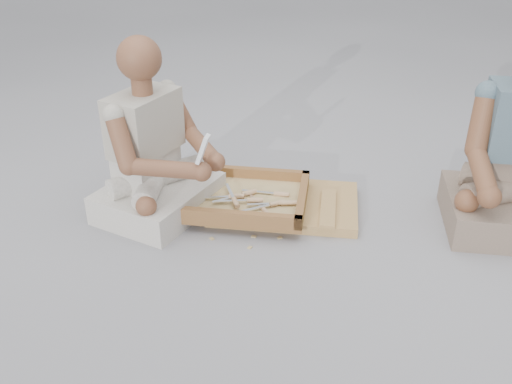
% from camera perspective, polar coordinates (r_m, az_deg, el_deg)
% --- Properties ---
extents(ground, '(60.00, 60.00, 0.00)m').
position_cam_1_polar(ground, '(2.24, -1.15, -7.92)').
color(ground, '#97969B').
rests_on(ground, ground).
extents(carved_panel, '(0.77, 0.63, 0.04)m').
position_cam_1_polar(carved_panel, '(2.64, 2.91, -1.17)').
color(carved_panel, olive).
rests_on(carved_panel, ground).
extents(tool_tray, '(0.68, 0.60, 0.07)m').
position_cam_1_polar(tool_tray, '(2.59, -1.23, -0.59)').
color(tool_tray, brown).
rests_on(tool_tray, carved_panel).
extents(chisel_0, '(0.18, 0.15, 0.02)m').
position_cam_1_polar(chisel_0, '(2.49, 0.84, -1.84)').
color(chisel_0, white).
rests_on(chisel_0, tool_tray).
extents(chisel_1, '(0.22, 0.07, 0.02)m').
position_cam_1_polar(chisel_1, '(2.61, 2.10, -0.16)').
color(chisel_1, white).
rests_on(chisel_1, tool_tray).
extents(chisel_2, '(0.15, 0.18, 0.02)m').
position_cam_1_polar(chisel_2, '(2.51, 1.68, -1.22)').
color(chisel_2, white).
rests_on(chisel_2, tool_tray).
extents(chisel_3, '(0.20, 0.13, 0.02)m').
position_cam_1_polar(chisel_3, '(2.54, -0.60, -0.81)').
color(chisel_3, white).
rests_on(chisel_3, tool_tray).
extents(chisel_4, '(0.16, 0.18, 0.02)m').
position_cam_1_polar(chisel_4, '(2.52, -2.16, -0.82)').
color(chisel_4, white).
rests_on(chisel_4, tool_tray).
extents(chisel_5, '(0.14, 0.19, 0.02)m').
position_cam_1_polar(chisel_5, '(2.59, -1.14, -0.17)').
color(chisel_5, white).
rests_on(chisel_5, tool_tray).
extents(chisel_6, '(0.20, 0.13, 0.02)m').
position_cam_1_polar(chisel_6, '(2.57, -2.47, -0.44)').
color(chisel_6, white).
rests_on(chisel_6, tool_tray).
extents(chisel_7, '(0.20, 0.13, 0.02)m').
position_cam_1_polar(chisel_7, '(2.52, 2.80, -1.11)').
color(chisel_7, white).
rests_on(chisel_7, tool_tray).
extents(wood_chip_0, '(0.02, 0.02, 0.00)m').
position_cam_1_polar(wood_chip_0, '(2.73, 7.94, -0.84)').
color(wood_chip_0, tan).
rests_on(wood_chip_0, ground).
extents(wood_chip_1, '(0.02, 0.02, 0.00)m').
position_cam_1_polar(wood_chip_1, '(2.91, 3.55, 1.38)').
color(wood_chip_1, tan).
rests_on(wood_chip_1, ground).
extents(wood_chip_2, '(0.02, 0.02, 0.00)m').
position_cam_1_polar(wood_chip_2, '(2.63, 6.22, -1.94)').
color(wood_chip_2, tan).
rests_on(wood_chip_2, ground).
extents(wood_chip_3, '(0.02, 0.02, 0.00)m').
position_cam_1_polar(wood_chip_3, '(2.44, -0.23, -4.48)').
color(wood_chip_3, tan).
rests_on(wood_chip_3, ground).
extents(wood_chip_4, '(0.02, 0.02, 0.00)m').
position_cam_1_polar(wood_chip_4, '(2.66, 4.14, -1.41)').
color(wood_chip_4, tan).
rests_on(wood_chip_4, ground).
extents(wood_chip_5, '(0.02, 0.02, 0.00)m').
position_cam_1_polar(wood_chip_5, '(2.77, 2.28, -0.05)').
color(wood_chip_5, tan).
rests_on(wood_chip_5, ground).
extents(wood_chip_6, '(0.02, 0.02, 0.00)m').
position_cam_1_polar(wood_chip_6, '(2.96, 0.59, 1.89)').
color(wood_chip_6, tan).
rests_on(wood_chip_6, ground).
extents(wood_chip_7, '(0.02, 0.02, 0.00)m').
position_cam_1_polar(wood_chip_7, '(2.67, -9.30, -1.69)').
color(wood_chip_7, tan).
rests_on(wood_chip_7, ground).
extents(wood_chip_8, '(0.02, 0.02, 0.00)m').
position_cam_1_polar(wood_chip_8, '(2.43, 2.38, -4.61)').
color(wood_chip_8, tan).
rests_on(wood_chip_8, ground).
extents(wood_chip_9, '(0.02, 0.02, 0.00)m').
position_cam_1_polar(wood_chip_9, '(2.80, 6.48, 0.12)').
color(wood_chip_9, tan).
rests_on(wood_chip_9, ground).
extents(wood_chip_10, '(0.02, 0.02, 0.00)m').
position_cam_1_polar(wood_chip_10, '(2.66, -5.63, -1.53)').
color(wood_chip_10, tan).
rests_on(wood_chip_10, ground).
extents(wood_chip_11, '(0.02, 0.02, 0.00)m').
position_cam_1_polar(wood_chip_11, '(2.81, -1.13, 0.38)').
color(wood_chip_11, tan).
rests_on(wood_chip_11, ground).
extents(wood_chip_12, '(0.02, 0.02, 0.00)m').
position_cam_1_polar(wood_chip_12, '(2.43, -4.42, -4.68)').
color(wood_chip_12, tan).
rests_on(wood_chip_12, ground).
extents(wood_chip_13, '(0.02, 0.02, 0.00)m').
position_cam_1_polar(wood_chip_13, '(2.53, -5.46, -3.28)').
color(wood_chip_13, tan).
rests_on(wood_chip_13, ground).
extents(wood_chip_14, '(0.02, 0.02, 0.00)m').
position_cam_1_polar(wood_chip_14, '(2.37, -0.62, -5.57)').
color(wood_chip_14, tan).
rests_on(wood_chip_14, ground).
extents(craftsman, '(0.54, 0.53, 0.80)m').
position_cam_1_polar(craftsman, '(2.54, -10.12, 3.49)').
color(craftsman, silver).
rests_on(craftsman, ground).
extents(mobile_phone, '(0.07, 0.06, 0.12)m').
position_cam_1_polar(mobile_phone, '(2.29, -5.34, 4.30)').
color(mobile_phone, white).
rests_on(mobile_phone, craftsman).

